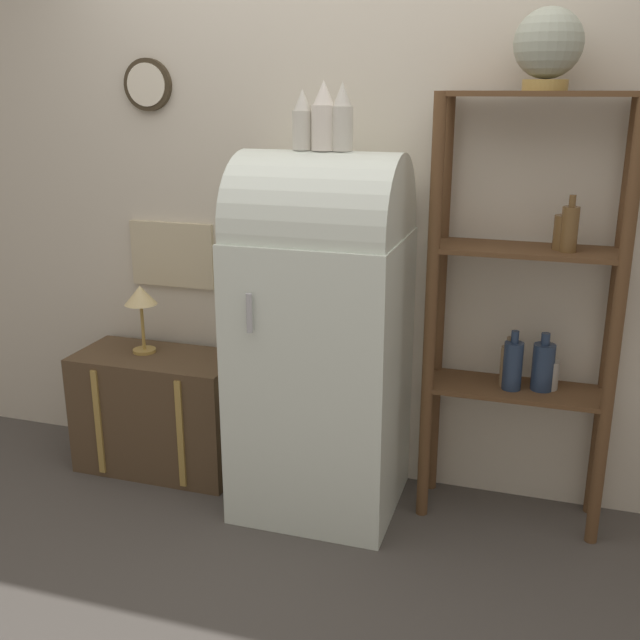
# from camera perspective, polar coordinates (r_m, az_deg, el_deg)

# --- Properties ---
(ground_plane) EXTENTS (12.00, 12.00, 0.00)m
(ground_plane) POSITION_cam_1_polar(r_m,az_deg,el_deg) (3.33, -1.18, -15.51)
(ground_plane) COLOR #4C4742
(wall_back) EXTENTS (7.00, 0.09, 2.70)m
(wall_back) POSITION_cam_1_polar(r_m,az_deg,el_deg) (3.38, 1.75, 9.57)
(wall_back) COLOR beige
(wall_back) RESTS_ON ground_plane
(refrigerator) EXTENTS (0.68, 0.66, 1.57)m
(refrigerator) POSITION_cam_1_polar(r_m,az_deg,el_deg) (3.18, 0.10, -0.78)
(refrigerator) COLOR silver
(refrigerator) RESTS_ON ground_plane
(suitcase_trunk) EXTENTS (0.78, 0.40, 0.58)m
(suitcase_trunk) POSITION_cam_1_polar(r_m,az_deg,el_deg) (3.76, -12.10, -6.83)
(suitcase_trunk) COLOR brown
(suitcase_trunk) RESTS_ON ground_plane
(shelf_unit) EXTENTS (0.76, 0.29, 1.79)m
(shelf_unit) POSITION_cam_1_polar(r_m,az_deg,el_deg) (3.14, 15.46, 1.51)
(shelf_unit) COLOR brown
(shelf_unit) RESTS_ON ground_plane
(globe) EXTENTS (0.25, 0.25, 0.29)m
(globe) POSITION_cam_1_polar(r_m,az_deg,el_deg) (3.01, 17.00, 19.35)
(globe) COLOR #AD8942
(globe) RESTS_ON shelf_unit
(vase_left) EXTENTS (0.08, 0.08, 0.23)m
(vase_left) POSITION_cam_1_polar(r_m,az_deg,el_deg) (3.05, -1.34, 14.86)
(vase_left) COLOR beige
(vase_left) RESTS_ON refrigerator
(vase_center) EXTENTS (0.10, 0.10, 0.27)m
(vase_center) POSITION_cam_1_polar(r_m,az_deg,el_deg) (3.02, 0.29, 15.14)
(vase_center) COLOR silver
(vase_center) RESTS_ON refrigerator
(vase_right) EXTENTS (0.09, 0.09, 0.26)m
(vase_right) POSITION_cam_1_polar(r_m,az_deg,el_deg) (3.01, 1.71, 15.06)
(vase_right) COLOR beige
(vase_right) RESTS_ON refrigerator
(desk_lamp) EXTENTS (0.15, 0.15, 0.33)m
(desk_lamp) POSITION_cam_1_polar(r_m,az_deg,el_deg) (3.63, -13.50, 1.46)
(desk_lamp) COLOR #AD8942
(desk_lamp) RESTS_ON suitcase_trunk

